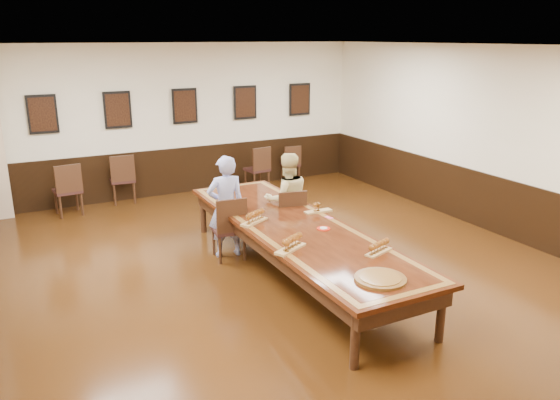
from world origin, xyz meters
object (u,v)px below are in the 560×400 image
spare_chair_a (67,189)px  person_man (226,207)px  chair_man (228,227)px  spare_chair_b (122,178)px  spare_chair_c (257,168)px  person_woman (287,200)px  chair_woman (289,218)px  conference_table (296,235)px  carved_platter (380,279)px  spare_chair_d (290,163)px

spare_chair_a → person_man: 3.86m
chair_man → spare_chair_b: spare_chair_b is taller
spare_chair_c → person_woman: person_woman is taller
chair_man → chair_woman: size_ratio=1.02×
spare_chair_a → conference_table: (2.56, -4.46, 0.10)m
chair_man → conference_table: size_ratio=0.20×
chair_woman → spare_chair_b: bearing=-52.4°
person_woman → carved_platter: (-0.50, -3.14, -0.00)m
spare_chair_a → carved_platter: (2.52, -6.46, 0.26)m
chair_man → spare_chair_a: (-1.94, 3.42, 0.01)m
spare_chair_a → spare_chair_d: spare_chair_a is taller
chair_man → spare_chair_d: size_ratio=1.16×
chair_woman → carved_platter: bearing=91.9°
chair_man → spare_chair_b: 3.87m
spare_chair_d → chair_woman: bearing=70.2°
chair_man → spare_chair_c: (2.07, 3.42, -0.01)m
spare_chair_d → person_woman: 4.17m
chair_woman → carved_platter: chair_woman is taller
spare_chair_b → person_man: person_man is taller
conference_table → carved_platter: size_ratio=7.84×
carved_platter → conference_table: bearing=88.7°
spare_chair_a → carved_platter: 6.93m
chair_woman → conference_table: bearing=78.1°
person_woman → carved_platter: size_ratio=2.42×
spare_chair_a → spare_chair_d: size_ratio=1.18×
spare_chair_c → person_man: 3.91m
chair_man → carved_platter: size_ratio=1.58×
chair_man → conference_table: bearing=126.7°
chair_man → person_man: bearing=-90.0°
spare_chair_c → person_man: bearing=50.8°
person_man → conference_table: 1.31m
spare_chair_b → conference_table: (1.45, -4.82, 0.10)m
carved_platter → spare_chair_a: bearing=111.3°
spare_chair_b → person_woman: bearing=120.9°
chair_woman → spare_chair_d: (2.03, 3.74, -0.06)m
conference_table → person_man: bearing=117.8°
person_woman → person_man: bearing=10.8°
chair_woman → person_man: (-1.04, 0.11, 0.31)m
spare_chair_b → conference_table: 5.03m
chair_woman → spare_chair_d: 4.26m
spare_chair_b → carved_platter: bearing=105.1°
chair_man → person_woman: person_woman is taller
chair_man → person_woman: bearing=-168.5°
spare_chair_b → spare_chair_c: bearing=176.5°
spare_chair_b → person_man: 3.78m
spare_chair_c → spare_chair_b: bearing=-14.4°
spare_chair_c → spare_chair_d: (1.02, 0.32, -0.06)m
spare_chair_d → person_woman: (-2.01, -3.64, 0.34)m
carved_platter → chair_man: bearing=100.7°
chair_woman → spare_chair_b: 4.23m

